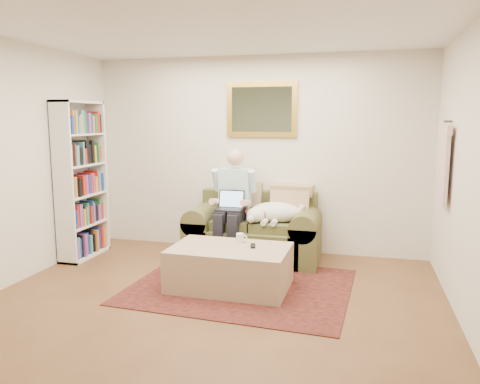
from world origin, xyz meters
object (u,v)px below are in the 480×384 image
at_px(sofa, 254,237).
at_px(laptop, 230,204).
at_px(sleeping_dog, 276,212).
at_px(bookshelf, 81,180).
at_px(seated_man, 232,206).
at_px(coffee_mug, 240,238).
at_px(ottoman, 230,268).

relative_size(sofa, laptop, 5.15).
relative_size(sofa, sleeping_dog, 2.43).
bearing_deg(sofa, sleeping_dog, -15.74).
bearing_deg(bookshelf, sofa, 11.60).
bearing_deg(seated_man, bookshelf, -171.34).
xyz_separation_m(sofa, bookshelf, (-2.17, -0.44, 0.71)).
distance_m(sofa, seated_man, 0.51).
distance_m(seated_man, coffee_mug, 0.82).
bearing_deg(seated_man, sleeping_dog, 7.13).
bearing_deg(bookshelf, seated_man, 8.66).
bearing_deg(ottoman, bookshelf, 163.02).
distance_m(seated_man, sleeping_dog, 0.56).
relative_size(sleeping_dog, coffee_mug, 6.85).
distance_m(seated_man, bookshelf, 1.96).
distance_m(sofa, ottoman, 1.11).
bearing_deg(sofa, seated_man, -148.55).
height_order(laptop, ottoman, laptop).
bearing_deg(sofa, laptop, -138.98).
distance_m(sofa, coffee_mug, 0.92).
bearing_deg(coffee_mug, seated_man, 112.05).
height_order(laptop, bookshelf, bookshelf).
bearing_deg(bookshelf, coffee_mug, -11.37).
bearing_deg(seated_man, sofa, 31.45).
distance_m(laptop, sleeping_dog, 0.57).
xyz_separation_m(laptop, coffee_mug, (0.30, -0.67, -0.24)).
xyz_separation_m(seated_man, laptop, (-0.00, -0.06, 0.03)).
relative_size(ottoman, bookshelf, 0.61).
relative_size(laptop, sleeping_dog, 0.47).
relative_size(coffee_mug, bookshelf, 0.05).
relative_size(sleeping_dog, ottoman, 0.56).
xyz_separation_m(laptop, bookshelf, (-1.92, -0.23, 0.27)).
distance_m(ottoman, bookshelf, 2.39).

